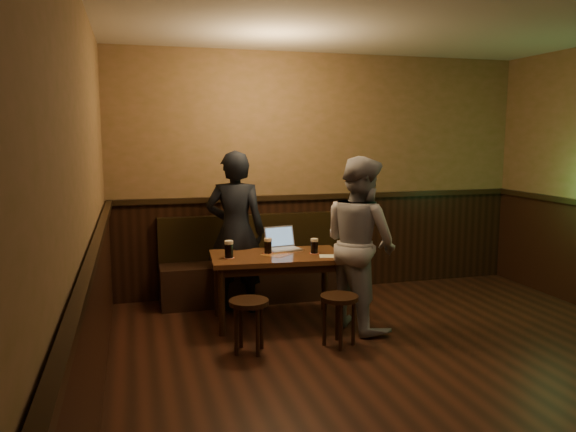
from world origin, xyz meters
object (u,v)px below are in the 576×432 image
at_px(bench, 258,272).
at_px(laptop, 282,244).
at_px(pint_mid, 268,246).
at_px(pub_table, 277,263).
at_px(stool_left, 249,311).
at_px(pint_left, 229,249).
at_px(pint_right, 314,246).
at_px(person_grey, 360,243).
at_px(person_suit, 236,232).
at_px(stool_right, 339,306).

bearing_deg(bench, laptop, -79.08).
bearing_deg(pint_mid, bench, 84.80).
height_order(pub_table, stool_left, pub_table).
distance_m(stool_left, pint_left, 0.78).
distance_m(pint_left, laptop, 0.65).
bearing_deg(stool_left, laptop, 59.81).
bearing_deg(pint_mid, pint_left, -166.24).
bearing_deg(pint_right, person_grey, -39.97).
height_order(bench, person_grey, person_grey).
relative_size(stool_left, pint_right, 3.01).
distance_m(pint_right, person_grey, 0.48).
bearing_deg(pint_mid, pint_right, -14.96).
xyz_separation_m(pint_left, pint_right, (0.85, -0.02, -0.01)).
bearing_deg(pub_table, laptop, 67.64).
bearing_deg(laptop, person_grey, -53.42).
bearing_deg(pint_left, pint_right, -1.27).
bearing_deg(laptop, bench, 90.97).
bearing_deg(pint_left, pub_table, 4.20).
bearing_deg(pint_left, stool_left, -85.61).
height_order(pint_right, person_suit, person_suit).
relative_size(bench, stool_right, 4.83).
distance_m(bench, pint_right, 1.07).
bearing_deg(pint_left, laptop, 23.96).
bearing_deg(pint_mid, person_grey, -27.60).
bearing_deg(pub_table, stool_left, -116.53).
relative_size(pint_left, pint_mid, 1.09).
relative_size(pub_table, stool_right, 2.94).
bearing_deg(pint_right, stool_right, -90.24).
bearing_deg(laptop, pint_right, -57.73).
bearing_deg(pub_table, pint_left, -171.15).
distance_m(stool_left, pint_right, 1.11).
relative_size(pint_mid, laptop, 0.43).
bearing_deg(pint_right, pub_table, 171.80).
height_order(pint_mid, person_grey, person_grey).
xyz_separation_m(stool_left, person_grey, (1.16, 0.35, 0.46)).
distance_m(stool_left, person_grey, 1.30).
relative_size(stool_right, pint_right, 2.98).
height_order(bench, laptop, bench).
relative_size(bench, pub_table, 1.64).
distance_m(laptop, person_suit, 0.51).
xyz_separation_m(pint_mid, person_grey, (0.81, -0.42, 0.06)).
relative_size(pint_left, person_grey, 0.10).
height_order(pub_table, pint_left, pint_left).
bearing_deg(pint_mid, person_suit, 121.17).
bearing_deg(person_grey, pub_table, 47.75).
relative_size(pub_table, pint_mid, 8.52).
relative_size(stool_right, person_suit, 0.27).
height_order(pub_table, person_suit, person_suit).
height_order(stool_right, person_grey, person_grey).
bearing_deg(person_suit, laptop, 168.40).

